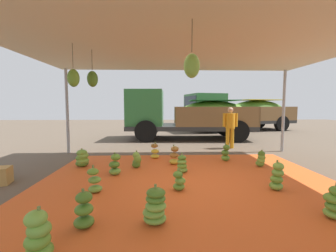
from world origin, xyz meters
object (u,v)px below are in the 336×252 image
object	(u,v)px
banana_bunch_3	(179,181)
banana_bunch_8	(82,159)
banana_bunch_14	(174,156)
worker_0	(230,124)
banana_bunch_12	(94,181)
banana_bunch_1	(261,159)
cargo_truck_far	(238,112)
banana_bunch_4	(226,153)
banana_bunch_5	(137,160)
banana_bunch_9	(155,152)
banana_bunch_13	(277,177)
banana_bunch_7	(84,211)
banana_bunch_6	(336,204)
cargo_truck_main	(186,114)
banana_bunch_11	(38,237)
banana_bunch_10	(155,207)
banana_bunch_0	(115,165)
banana_bunch_2	(182,164)

from	to	relation	value
banana_bunch_3	banana_bunch_8	xyz separation A→B (m)	(-2.44, 1.80, 0.04)
banana_bunch_14	banana_bunch_8	bearing A→B (deg)	-176.23
worker_0	banana_bunch_12	bearing A→B (deg)	-131.49
banana_bunch_1	cargo_truck_far	distance (m)	9.58
banana_bunch_1	banana_bunch_4	size ratio (longest dim) A/B	0.88
banana_bunch_5	banana_bunch_9	xyz separation A→B (m)	(0.45, 1.06, 0.01)
banana_bunch_13	banana_bunch_4	bearing A→B (deg)	97.71
cargo_truck_far	banana_bunch_7	bearing A→B (deg)	-117.06
banana_bunch_1	banana_bunch_6	xyz separation A→B (m)	(-0.18, -2.82, 0.02)
banana_bunch_9	cargo_truck_main	world-z (taller)	cargo_truck_main
banana_bunch_1	banana_bunch_7	distance (m)	4.72
banana_bunch_11	cargo_truck_far	bearing A→B (deg)	63.13
banana_bunch_12	banana_bunch_7	bearing A→B (deg)	-79.92
banana_bunch_6	cargo_truck_main	distance (m)	8.38
banana_bunch_6	banana_bunch_11	distance (m)	3.86
banana_bunch_1	banana_bunch_10	size ratio (longest dim) A/B	0.83
banana_bunch_3	banana_bunch_13	distance (m)	1.89
banana_bunch_11	banana_bunch_4	bearing A→B (deg)	52.92
banana_bunch_12	banana_bunch_11	bearing A→B (deg)	-91.26
banana_bunch_9	banana_bunch_12	world-z (taller)	banana_bunch_9
banana_bunch_14	cargo_truck_far	size ratio (longest dim) A/B	0.07
cargo_truck_far	worker_0	xyz separation A→B (m)	(-2.50, -6.43, -0.35)
banana_bunch_0	banana_bunch_12	world-z (taller)	banana_bunch_0
banana_bunch_12	banana_bunch_14	world-z (taller)	banana_bunch_14
banana_bunch_1	banana_bunch_4	world-z (taller)	banana_bunch_4
banana_bunch_10	banana_bunch_12	xyz separation A→B (m)	(-1.16, 1.18, -0.02)
banana_bunch_5	banana_bunch_14	distance (m)	1.05
banana_bunch_5	banana_bunch_12	distance (m)	1.79
banana_bunch_8	cargo_truck_far	bearing A→B (deg)	51.17
banana_bunch_6	cargo_truck_main	xyz separation A→B (m)	(-1.24, 8.23, 1.00)
banana_bunch_5	banana_bunch_8	xyz separation A→B (m)	(-1.46, 0.16, 0.02)
banana_bunch_3	cargo_truck_far	xyz separation A→B (m)	(4.83, 10.83, 1.09)
banana_bunch_13	banana_bunch_5	bearing A→B (deg)	149.55
banana_bunch_14	cargo_truck_main	size ratio (longest dim) A/B	0.09
banana_bunch_13	banana_bunch_14	distance (m)	2.74
cargo_truck_far	banana_bunch_1	bearing A→B (deg)	-105.22
banana_bunch_13	banana_bunch_8	bearing A→B (deg)	156.92
banana_bunch_7	banana_bunch_10	world-z (taller)	banana_bunch_10
banana_bunch_3	banana_bunch_6	bearing A→B (deg)	-28.88
banana_bunch_1	banana_bunch_7	xyz separation A→B (m)	(-3.70, -2.94, 0.02)
banana_bunch_2	banana_bunch_1	bearing A→B (deg)	12.15
banana_bunch_0	banana_bunch_10	bearing A→B (deg)	-66.32
banana_bunch_7	banana_bunch_10	distance (m)	0.94
banana_bunch_14	cargo_truck_far	xyz separation A→B (m)	(4.80, 8.87, 1.03)
banana_bunch_4	banana_bunch_12	size ratio (longest dim) A/B	1.02
banana_bunch_0	banana_bunch_8	bearing A→B (deg)	143.38
banana_bunch_7	banana_bunch_9	distance (m)	4.09
banana_bunch_4	banana_bunch_13	distance (m)	2.38
banana_bunch_8	banana_bunch_10	xyz separation A→B (m)	(2.01, -3.03, 0.01)
banana_bunch_0	worker_0	world-z (taller)	worker_0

